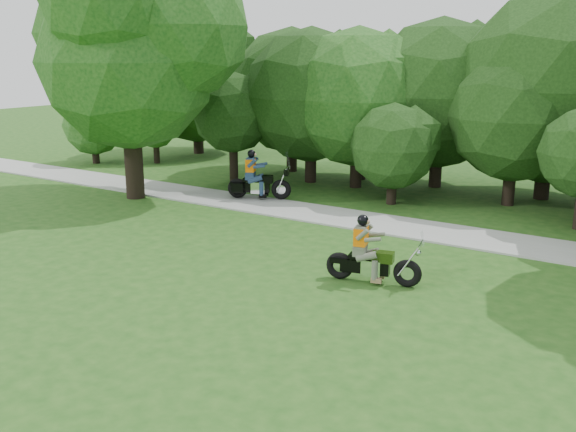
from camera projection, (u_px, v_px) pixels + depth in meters
The scene contains 6 objects.
ground at pixel (265, 315), 13.41m from camera, with size 100.00×100.00×0.00m, color #1F4D16.
walkway at pixel (412, 228), 19.90m from camera, with size 60.00×2.20×0.06m, color #989893.
tree_line at pixel (521, 99), 23.45m from camera, with size 39.75×11.76×7.60m.
big_tree_west at pixel (133, 40), 23.09m from camera, with size 8.64×6.56×9.96m.
chopper_motorcycle at pixel (369, 258), 15.19m from camera, with size 2.30×0.90×1.66m.
touring_motorcycle at pixel (255, 181), 23.65m from camera, with size 2.26×1.43×1.83m.
Camera 1 is at (7.19, -10.20, 5.35)m, focal length 40.00 mm.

